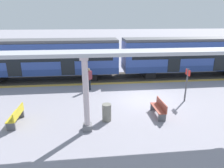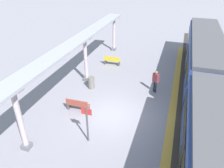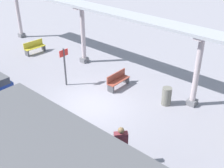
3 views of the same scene
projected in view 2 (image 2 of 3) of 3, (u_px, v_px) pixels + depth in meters
name	position (u px, v px, depth m)	size (l,w,h in m)	color
ground_plane	(112.00, 115.00, 13.76)	(176.00, 176.00, 0.00)	gray
tactile_edge_strip	(170.00, 127.00, 12.80)	(0.48, 29.01, 0.01)	gold
trackbed	(204.00, 133.00, 12.31)	(3.20, 41.01, 0.01)	#38332D
train_near_carriage	(204.00, 56.00, 17.68)	(2.65, 12.74, 3.48)	#2E4897
canopy_pillar_nearest	(114.00, 34.00, 23.01)	(1.10, 0.44, 3.67)	slate
canopy_pillar_second	(86.00, 60.00, 16.89)	(1.10, 0.44, 3.67)	slate
canopy_pillar_third	(20.00, 120.00, 10.43)	(1.10, 0.44, 3.67)	slate
canopy_beam	(57.00, 54.00, 12.78)	(1.20, 23.24, 0.16)	#A8AAB2
bench_near_end	(112.00, 61.00, 20.32)	(1.50, 0.45, 0.86)	gold
bench_mid_platform	(78.00, 105.00, 14.00)	(1.51, 0.47, 0.86)	brown
trash_bin	(91.00, 83.00, 16.52)	(0.48, 0.48, 0.94)	slate
platform_info_sign	(87.00, 121.00, 11.17)	(0.56, 0.10, 2.20)	#4C4C51
passenger_waiting_near_edge	(156.00, 79.00, 15.75)	(0.52, 0.49, 1.72)	#1B232E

